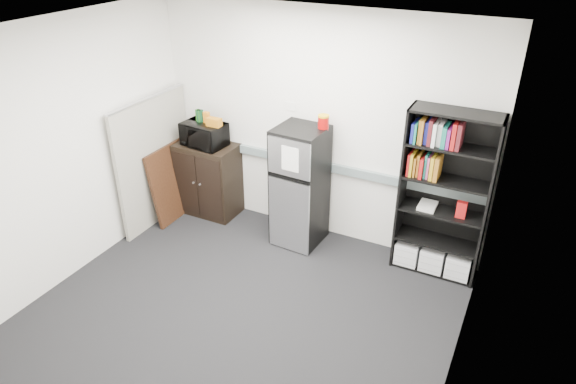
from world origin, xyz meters
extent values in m
plane|color=black|center=(0.00, 0.00, 0.00)|extent=(4.00, 4.00, 0.00)
cube|color=white|center=(0.00, 1.75, 1.35)|extent=(4.00, 0.02, 2.70)
cube|color=white|center=(2.00, 0.00, 1.35)|extent=(0.02, 3.50, 2.70)
cube|color=white|center=(-2.00, 0.00, 1.35)|extent=(0.02, 3.50, 2.70)
cube|color=white|center=(0.00, 0.00, 2.70)|extent=(4.00, 3.50, 0.02)
cube|color=slate|center=(0.00, 1.72, 0.90)|extent=(3.92, 0.05, 0.10)
cube|color=white|center=(-0.35, 1.74, 1.55)|extent=(0.14, 0.00, 0.10)
cube|color=black|center=(1.09, 1.56, 0.93)|extent=(0.02, 0.34, 1.85)
cube|color=black|center=(1.97, 1.56, 0.93)|extent=(0.02, 0.34, 1.85)
cube|color=black|center=(1.53, 1.72, 0.93)|extent=(0.90, 0.02, 1.85)
cube|color=black|center=(1.53, 1.56, 1.84)|extent=(0.90, 0.34, 0.02)
cube|color=black|center=(1.53, 1.56, 0.02)|extent=(0.85, 0.32, 0.03)
cube|color=black|center=(1.53, 1.56, 0.37)|extent=(0.85, 0.32, 0.03)
cube|color=black|center=(1.53, 1.56, 0.74)|extent=(0.85, 0.32, 0.02)
cube|color=black|center=(1.53, 1.56, 1.11)|extent=(0.85, 0.32, 0.02)
cube|color=black|center=(1.53, 1.56, 1.48)|extent=(0.85, 0.32, 0.02)
cube|color=silver|center=(1.25, 1.55, 0.16)|extent=(0.25, 0.30, 0.25)
cube|color=silver|center=(1.53, 1.55, 0.16)|extent=(0.25, 0.30, 0.25)
cube|color=silver|center=(1.81, 1.55, 0.16)|extent=(0.25, 0.30, 0.25)
cube|color=gray|center=(-1.90, 1.08, 0.80)|extent=(0.05, 1.30, 1.60)
cube|color=#B2B2B7|center=(-1.90, 1.08, 1.61)|extent=(0.06, 1.30, 0.02)
cube|color=black|center=(-1.42, 1.50, 0.48)|extent=(0.76, 0.48, 0.96)
cube|color=black|center=(-1.60, 1.26, 0.48)|extent=(0.35, 0.01, 0.84)
cube|color=black|center=(-1.24, 1.26, 0.48)|extent=(0.35, 0.01, 0.84)
cylinder|color=#B2B2B7|center=(-1.47, 1.25, 0.53)|extent=(0.02, 0.02, 0.02)
cylinder|color=#B2B2B7|center=(-1.37, 1.25, 0.53)|extent=(0.02, 0.02, 0.02)
imported|color=black|center=(-1.42, 1.48, 1.10)|extent=(0.56, 0.40, 0.29)
cube|color=#205C1A|center=(-1.50, 1.52, 1.32)|extent=(0.08, 0.07, 0.15)
cube|color=#0D391C|center=(-1.48, 1.52, 1.32)|extent=(0.08, 0.07, 0.15)
cube|color=orange|center=(-1.38, 1.52, 1.32)|extent=(0.07, 0.05, 0.14)
cube|color=#B96E12|center=(-1.24, 1.47, 1.30)|extent=(0.18, 0.10, 0.10)
cube|color=black|center=(-0.07, 1.43, 0.71)|extent=(0.57, 0.57, 1.42)
cube|color=silver|center=(-0.07, 1.15, 1.19)|extent=(0.52, 0.05, 0.43)
cube|color=silver|center=(-0.07, 1.15, 0.47)|extent=(0.52, 0.05, 0.91)
cube|color=black|center=(-0.07, 1.14, 0.95)|extent=(0.52, 0.03, 0.03)
cube|color=white|center=(-0.05, 1.13, 1.19)|extent=(0.21, 0.01, 0.28)
cube|color=black|center=(-0.07, 1.43, 1.43)|extent=(0.57, 0.57, 0.02)
cylinder|color=#A30807|center=(0.15, 1.55, 1.52)|extent=(0.12, 0.12, 0.15)
cylinder|color=gold|center=(0.15, 1.55, 1.60)|extent=(0.12, 0.12, 0.02)
cube|color=black|center=(-1.77, 1.20, 0.48)|extent=(0.18, 0.75, 0.96)
cube|color=silver|center=(-1.75, 1.20, 0.48)|extent=(0.12, 0.64, 0.81)
camera|label=1|loc=(2.19, -3.33, 3.50)|focal=32.00mm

